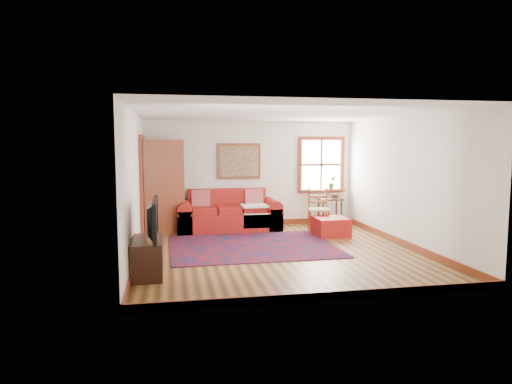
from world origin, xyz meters
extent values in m
plane|color=#432612|center=(0.00, 0.00, 0.00)|extent=(5.50, 5.50, 0.00)
cube|color=silver|center=(0.00, 2.75, 1.25)|extent=(5.00, 0.04, 2.50)
cube|color=silver|center=(0.00, -2.75, 1.25)|extent=(5.00, 0.04, 2.50)
cube|color=silver|center=(-2.50, 0.00, 1.25)|extent=(0.04, 5.50, 2.50)
cube|color=silver|center=(2.50, 0.00, 1.25)|extent=(0.04, 5.50, 2.50)
cube|color=white|center=(0.00, 0.00, 2.50)|extent=(5.00, 5.50, 0.04)
cube|color=maroon|center=(0.00, 2.73, 0.06)|extent=(5.00, 0.03, 0.12)
cube|color=maroon|center=(-2.48, 0.00, 0.06)|extent=(0.03, 5.50, 0.12)
cube|color=maroon|center=(2.48, 0.00, 0.06)|extent=(0.03, 5.50, 0.12)
cube|color=white|center=(1.75, 2.73, 1.45)|extent=(1.00, 0.02, 1.20)
cube|color=maroon|center=(1.75, 2.72, 2.09)|extent=(1.18, 0.06, 0.09)
cube|color=maroon|center=(1.75, 2.72, 0.80)|extent=(1.18, 0.06, 0.09)
cube|color=maroon|center=(1.21, 2.72, 1.45)|extent=(0.09, 0.06, 1.20)
cube|color=maroon|center=(2.29, 2.72, 1.45)|extent=(0.09, 0.06, 1.20)
cube|color=maroon|center=(1.75, 2.72, 1.45)|extent=(1.00, 0.04, 0.05)
cube|color=maroon|center=(1.75, 2.65, 0.83)|extent=(1.15, 0.20, 0.04)
imported|color=#326924|center=(2.00, 2.63, 1.01)|extent=(0.18, 0.15, 0.33)
cube|color=black|center=(-2.49, 1.60, 1.02)|extent=(0.02, 0.90, 2.05)
cube|color=maroon|center=(-2.46, 1.11, 1.02)|extent=(0.06, 0.09, 2.05)
cube|color=maroon|center=(-2.46, 2.10, 1.02)|extent=(0.06, 0.09, 2.05)
cube|color=maroon|center=(-2.46, 1.60, 2.09)|extent=(0.06, 1.08, 0.09)
cube|color=maroon|center=(-2.04, 1.90, 1.02)|extent=(0.86, 0.35, 2.05)
cube|color=silver|center=(-2.04, 1.90, 1.13)|extent=(0.56, 0.22, 1.33)
cube|color=maroon|center=(-0.30, 2.73, 1.55)|extent=(1.05, 0.04, 0.85)
cube|color=tan|center=(-0.30, 2.69, 1.55)|extent=(0.92, 0.03, 0.72)
cube|color=#620E13|center=(-0.39, 0.43, 0.01)|extent=(3.14, 2.53, 0.02)
cube|color=maroon|center=(-0.61, 2.24, 0.20)|extent=(2.34, 0.97, 0.41)
cube|color=maroon|center=(-0.61, 2.59, 0.66)|extent=(1.82, 0.26, 0.51)
cube|color=maroon|center=(-1.61, 2.24, 0.25)|extent=(0.33, 0.97, 0.51)
cube|color=maroon|center=(0.40, 2.24, 0.25)|extent=(0.33, 0.97, 0.51)
cube|color=orange|center=(-1.23, 2.42, 0.69)|extent=(0.43, 0.21, 0.44)
cube|color=orange|center=(0.01, 2.42, 0.69)|extent=(0.43, 0.21, 0.44)
cube|color=silver|center=(-0.04, 2.05, 0.56)|extent=(0.59, 0.53, 0.04)
cube|color=maroon|center=(1.46, 1.17, 0.19)|extent=(0.69, 0.69, 0.39)
cube|color=#331A11|center=(1.84, 2.31, 0.64)|extent=(0.55, 0.41, 0.04)
cylinder|color=#331A11|center=(1.62, 2.14, 0.31)|extent=(0.04, 0.04, 0.62)
cylinder|color=#331A11|center=(2.07, 2.14, 0.31)|extent=(0.04, 0.04, 0.62)
cylinder|color=#331A11|center=(1.62, 2.47, 0.31)|extent=(0.04, 0.04, 0.62)
cylinder|color=#331A11|center=(2.07, 2.47, 0.31)|extent=(0.04, 0.04, 0.62)
cube|color=tan|center=(1.35, 1.68, 0.49)|extent=(0.54, 0.52, 0.04)
cylinder|color=maroon|center=(1.12, 1.53, 0.24)|extent=(0.04, 0.04, 0.47)
cylinder|color=maroon|center=(1.51, 1.45, 0.24)|extent=(0.04, 0.04, 0.47)
cylinder|color=maroon|center=(1.19, 1.90, 0.49)|extent=(0.04, 0.04, 0.98)
cylinder|color=maroon|center=(1.58, 1.82, 0.49)|extent=(0.04, 0.04, 0.98)
cube|color=maroon|center=(1.39, 1.86, 0.76)|extent=(0.40, 0.11, 0.30)
cube|color=#331A11|center=(-2.26, -1.14, 0.27)|extent=(0.45, 0.99, 0.54)
imported|color=black|center=(-2.24, -1.18, 0.85)|extent=(0.14, 1.05, 0.60)
cylinder|color=silver|center=(-2.21, -0.80, 0.63)|extent=(0.12, 0.12, 0.18)
cylinder|color=#FFA53F|center=(-2.21, -0.80, 0.60)|extent=(0.07, 0.07, 0.12)
camera|label=1|loc=(-1.91, -8.00, 1.95)|focal=32.00mm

